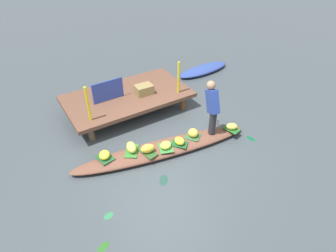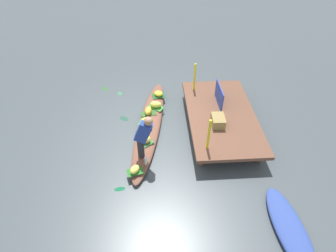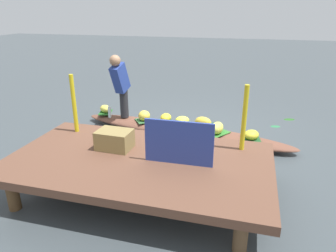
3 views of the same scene
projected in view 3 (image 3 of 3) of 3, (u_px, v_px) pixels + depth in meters
name	position (u px, v px, depth m)	size (l,w,h in m)	color
canal_water	(181.00, 136.00, 5.71)	(40.00, 40.00, 0.00)	#40484C
dock_platform	(139.00, 163.00, 3.82)	(3.20, 1.80, 0.47)	brown
vendor_boat	(181.00, 131.00, 5.68)	(4.05, 0.61, 0.19)	brown
leaf_mat_0	(217.00, 133.00, 5.30)	(0.45, 0.26, 0.01)	#337A2F
banana_bunch_0	(217.00, 128.00, 5.27)	(0.32, 0.20, 0.20)	#EAE657
leaf_mat_1	(251.00, 139.00, 5.07)	(0.37, 0.29, 0.01)	#205027
banana_bunch_1	(251.00, 135.00, 5.04)	(0.27, 0.22, 0.15)	yellow
leaf_mat_2	(106.00, 112.00, 6.37)	(0.37, 0.23, 0.01)	#266623
banana_bunch_2	(105.00, 109.00, 6.34)	(0.26, 0.18, 0.15)	#E5D654
leaf_mat_3	(144.00, 120.00, 5.91)	(0.31, 0.30, 0.01)	#336738
banana_bunch_3	(144.00, 116.00, 5.87)	(0.22, 0.23, 0.20)	yellow
leaf_mat_4	(203.00, 127.00, 5.57)	(0.42, 0.24, 0.01)	#2C5322
banana_bunch_4	(203.00, 122.00, 5.53)	(0.30, 0.18, 0.20)	yellow
leaf_mat_5	(182.00, 124.00, 5.74)	(0.36, 0.29, 0.01)	#3A843A
banana_bunch_5	(182.00, 120.00, 5.71)	(0.25, 0.22, 0.14)	#E6E64A
leaf_mat_6	(166.00, 121.00, 5.86)	(0.36, 0.26, 0.01)	#1B562B
banana_bunch_6	(166.00, 118.00, 5.83)	(0.25, 0.20, 0.16)	yellow
vendor_person	(120.00, 83.00, 5.80)	(0.25, 0.47, 1.23)	#28282D
water_bottle	(110.00, 112.00, 6.05)	(0.06, 0.06, 0.22)	silver
market_banner	(179.00, 143.00, 3.58)	(0.81, 0.03, 0.53)	#2B3F97
railing_post_west	(244.00, 118.00, 3.90)	(0.06, 0.06, 0.86)	yellow
railing_post_east	(74.00, 104.00, 4.49)	(0.06, 0.06, 0.86)	yellow
produce_crate	(115.00, 140.00, 4.03)	(0.44, 0.32, 0.25)	olive
drifting_plant_0	(100.00, 114.00, 6.83)	(0.25, 0.11, 0.01)	#0F5833
drifting_plant_1	(289.00, 119.00, 6.53)	(0.23, 0.13, 0.01)	#286121
drifting_plant_2	(275.00, 126.00, 6.15)	(0.19, 0.13, 0.01)	#2E7647
drifting_plant_3	(210.00, 124.00, 6.27)	(0.30, 0.17, 0.01)	#22473A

